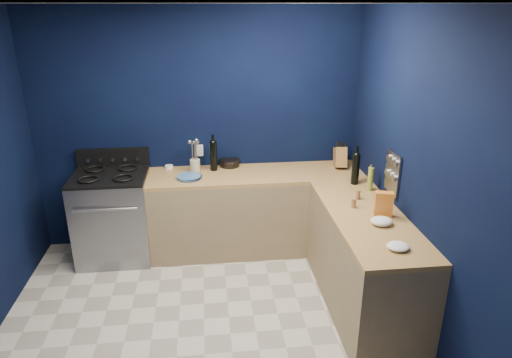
{
  "coord_description": "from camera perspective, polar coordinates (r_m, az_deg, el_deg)",
  "views": [
    {
      "loc": [
        0.08,
        -3.1,
        2.6
      ],
      "look_at": [
        0.55,
        1.0,
        1.0
      ],
      "focal_mm": 31.9,
      "sensor_mm": 36.0,
      "label": 1
    }
  ],
  "objects": [
    {
      "name": "wall_outlet",
      "position": [
        5.08,
        -7.14,
        3.58
      ],
      "size": [
        0.09,
        0.02,
        0.13
      ],
      "primitive_type": "cube",
      "color": "white",
      "rests_on": "wall_back"
    },
    {
      "name": "wall_back",
      "position": [
        5.03,
        -7.26,
        6.04
      ],
      "size": [
        3.5,
        0.02,
        2.6
      ],
      "primitive_type": "cube",
      "color": "black",
      "rests_on": "ground"
    },
    {
      "name": "floor",
      "position": [
        4.06,
        -6.49,
        -19.04
      ],
      "size": [
        3.5,
        3.5,
        0.02
      ],
      "primitive_type": "cube",
      "color": "beige",
      "rests_on": "ground"
    },
    {
      "name": "crouton_bag",
      "position": [
        4.0,
        15.71,
        -3.07
      ],
      "size": [
        0.16,
        0.11,
        0.22
      ],
      "primitive_type": "cube",
      "rotation": [
        0.0,
        0.0,
        -0.26
      ],
      "color": "red",
      "rests_on": "top_right"
    },
    {
      "name": "oven_door",
      "position": [
        4.83,
        -17.98,
        -6.36
      ],
      "size": [
        0.59,
        0.02,
        0.42
      ],
      "primitive_type": "cube",
      "color": "black",
      "rests_on": "gas_range"
    },
    {
      "name": "knife_block",
      "position": [
        5.11,
        10.49,
        2.7
      ],
      "size": [
        0.15,
        0.27,
        0.27
      ],
      "primitive_type": "cube",
      "rotation": [
        -0.31,
        0.0,
        -0.12
      ],
      "color": "brown",
      "rests_on": "top_back"
    },
    {
      "name": "utensil_crock",
      "position": [
        4.94,
        -7.65,
        1.69
      ],
      "size": [
        0.14,
        0.14,
        0.14
      ],
      "primitive_type": "cylinder",
      "rotation": [
        0.0,
        0.0,
        -0.39
      ],
      "color": "beige",
      "rests_on": "top_back"
    },
    {
      "name": "backguard",
      "position": [
        5.17,
        -17.49,
        2.61
      ],
      "size": [
        0.76,
        0.06,
        0.2
      ],
      "primitive_type": "cube",
      "color": "black",
      "rests_on": "gas_range"
    },
    {
      "name": "spice_jar_far",
      "position": [
        4.14,
        12.17,
        -2.97
      ],
      "size": [
        0.05,
        0.05,
        0.08
      ],
      "primitive_type": "cylinder",
      "rotation": [
        0.0,
        0.0,
        0.32
      ],
      "color": "olive",
      "rests_on": "top_right"
    },
    {
      "name": "cooktop",
      "position": [
        4.93,
        -17.95,
        0.34
      ],
      "size": [
        0.76,
        0.66,
        0.03
      ],
      "primitive_type": "cube",
      "color": "black",
      "rests_on": "gas_range"
    },
    {
      "name": "towel_front",
      "position": [
        3.88,
        15.45,
        -5.11
      ],
      "size": [
        0.19,
        0.17,
        0.06
      ],
      "primitive_type": "ellipsoid",
      "rotation": [
        0.0,
        0.0,
        0.08
      ],
      "color": "white",
      "rests_on": "top_right"
    },
    {
      "name": "gas_range",
      "position": [
        5.11,
        -17.36,
        -4.64
      ],
      "size": [
        0.76,
        0.66,
        0.92
      ],
      "primitive_type": "cube",
      "color": "gray",
      "rests_on": "floor"
    },
    {
      "name": "spice_jar_near",
      "position": [
        4.31,
        12.66,
        -1.92
      ],
      "size": [
        0.05,
        0.05,
        0.09
      ],
      "primitive_type": "cylinder",
      "rotation": [
        0.0,
        0.0,
        -0.16
      ],
      "color": "olive",
      "rests_on": "top_right"
    },
    {
      "name": "wine_bottle_back",
      "position": [
        4.93,
        -5.35,
        2.86
      ],
      "size": [
        0.09,
        0.09,
        0.32
      ],
      "primitive_type": "cylinder",
      "rotation": [
        0.0,
        0.0,
        -0.11
      ],
      "color": "black",
      "rests_on": "top_back"
    },
    {
      "name": "ramekin",
      "position": [
        5.1,
        -10.85,
        1.51
      ],
      "size": [
        0.09,
        0.09,
        0.03
      ],
      "primitive_type": "cylinder",
      "rotation": [
        0.0,
        0.0,
        -0.01
      ],
      "color": "white",
      "rests_on": "top_back"
    },
    {
      "name": "spice_panel",
      "position": [
        4.25,
        16.79,
        0.74
      ],
      "size": [
        0.02,
        0.28,
        0.38
      ],
      "primitive_type": "cube",
      "color": "gray",
      "rests_on": "wall_right"
    },
    {
      "name": "top_right",
      "position": [
        4.03,
        13.82,
        -4.72
      ],
      "size": [
        0.63,
        1.67,
        0.04
      ],
      "primitive_type": "cube",
      "color": "brown",
      "rests_on": "cab_right"
    },
    {
      "name": "oil_bottle",
      "position": [
        4.52,
        14.15,
        0.01
      ],
      "size": [
        0.07,
        0.07,
        0.23
      ],
      "primitive_type": "cylinder",
      "rotation": [
        0.0,
        0.0,
        -0.27
      ],
      "color": "olive",
      "rests_on": "top_right"
    },
    {
      "name": "top_back",
      "position": [
        4.88,
        0.01,
        0.54
      ],
      "size": [
        2.3,
        0.63,
        0.04
      ],
      "primitive_type": "cube",
      "color": "brown",
      "rests_on": "cab_back"
    },
    {
      "name": "towel_end",
      "position": [
        3.55,
        17.38,
        -8.06
      ],
      "size": [
        0.17,
        0.16,
        0.05
      ],
      "primitive_type": "ellipsoid",
      "rotation": [
        0.0,
        0.0,
        -0.06
      ],
      "color": "white",
      "rests_on": "top_right"
    },
    {
      "name": "wine_bottle_right",
      "position": [
        4.64,
        12.37,
        1.21
      ],
      "size": [
        0.08,
        0.08,
        0.31
      ],
      "primitive_type": "cylinder",
      "rotation": [
        0.0,
        0.0,
        0.09
      ],
      "color": "black",
      "rests_on": "top_right"
    },
    {
      "name": "cab_right",
      "position": [
        4.24,
        13.29,
        -10.2
      ],
      "size": [
        0.63,
        1.67,
        0.86
      ],
      "primitive_type": "cube",
      "color": "#877250",
      "rests_on": "floor"
    },
    {
      "name": "ceiling",
      "position": [
        3.11,
        -8.61,
        21.15
      ],
      "size": [
        3.5,
        3.5,
        0.02
      ],
      "primitive_type": "cube",
      "color": "silver",
      "rests_on": "ground"
    },
    {
      "name": "lemon_basket",
      "position": [
        5.08,
        -3.33,
        2.08
      ],
      "size": [
        0.26,
        0.26,
        0.08
      ],
      "primitive_type": "cylinder",
      "rotation": [
        0.0,
        0.0,
        -0.21
      ],
      "color": "black",
      "rests_on": "top_back"
    },
    {
      "name": "cab_back",
      "position": [
        5.06,
        0.01,
        -4.24
      ],
      "size": [
        2.3,
        0.63,
        0.86
      ],
      "primitive_type": "cube",
      "color": "#877250",
      "rests_on": "floor"
    },
    {
      "name": "plate_stack",
      "position": [
        4.77,
        -8.39,
        0.24
      ],
      "size": [
        0.33,
        0.33,
        0.03
      ],
      "primitive_type": "cylinder",
      "rotation": [
        0.0,
        0.0,
        0.44
      ],
      "color": "#31658E",
      "rests_on": "top_back"
    },
    {
      "name": "wall_right",
      "position": [
        3.76,
        20.48,
        -0.45
      ],
      "size": [
        0.02,
        3.5,
        2.6
      ],
      "primitive_type": "cube",
      "color": "black",
      "rests_on": "ground"
    }
  ]
}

